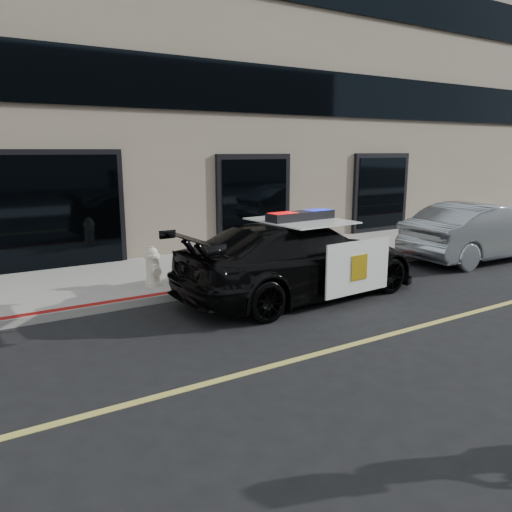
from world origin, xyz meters
TOP-DOWN VIEW (x-y plane):
  - ground at (0.00, 0.00)m, footprint 120.00×120.00m
  - sidewalk_n at (0.00, 5.25)m, footprint 60.00×3.50m
  - building_n at (0.00, 10.50)m, footprint 60.00×7.00m
  - police_car at (2.84, 2.49)m, footprint 2.73×5.43m
  - silver_sedan at (8.89, 2.65)m, footprint 2.04×4.75m
  - fire_hydrant at (0.44, 4.23)m, footprint 0.37×0.51m

SIDE VIEW (x-z plane):
  - ground at x=0.00m, z-range 0.00..0.00m
  - sidewalk_n at x=0.00m, z-range 0.00..0.15m
  - fire_hydrant at x=0.44m, z-range 0.12..0.93m
  - silver_sedan at x=8.89m, z-range 0.00..1.51m
  - police_car at x=2.84m, z-range -0.09..1.61m
  - building_n at x=0.00m, z-range 0.00..12.00m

